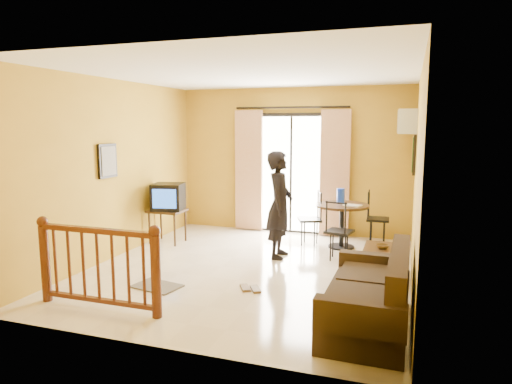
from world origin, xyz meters
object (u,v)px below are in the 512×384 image
(coffee_table, at_px, (382,258))
(standing_person, at_px, (280,205))
(sofa, at_px, (372,299))
(dining_table, at_px, (342,213))
(television, at_px, (168,197))

(coffee_table, bearing_deg, standing_person, 162.87)
(sofa, relative_size, standing_person, 1.03)
(dining_table, bearing_deg, sofa, -76.19)
(sofa, bearing_deg, television, 147.97)
(dining_table, height_order, coffee_table, dining_table)
(television, height_order, sofa, television)
(television, xyz_separation_m, coffee_table, (3.72, -0.72, -0.57))
(dining_table, relative_size, standing_person, 0.54)
(dining_table, distance_m, coffee_table, 1.60)
(dining_table, xyz_separation_m, standing_person, (-0.86, -0.88, 0.25))
(coffee_table, distance_m, standing_person, 1.78)
(sofa, bearing_deg, standing_person, 127.35)
(coffee_table, distance_m, sofa, 1.68)
(television, relative_size, standing_person, 0.36)
(television, xyz_separation_m, standing_person, (2.11, -0.23, 0.01))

